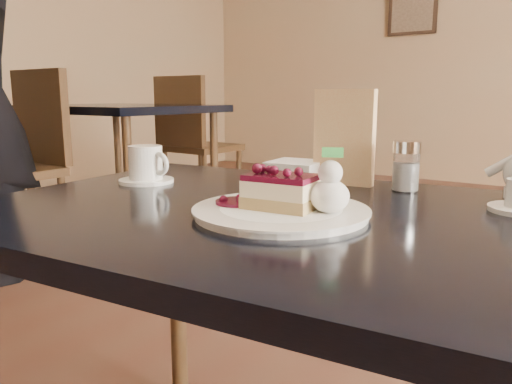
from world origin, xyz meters
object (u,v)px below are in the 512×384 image
Objects in this scene: main_table at (292,251)px; dessert_plate at (281,212)px; cheesecake_slice at (281,192)px; bg_table_far_left at (125,222)px; coffee_set at (147,166)px.

main_table is 0.09m from dessert_plate.
cheesecake_slice is at bearing -90.00° from dessert_plate.
cheesecake_slice is 0.06× the size of bg_table_far_left.
dessert_plate is 0.14× the size of bg_table_far_left.
main_table is 9.96× the size of cheesecake_slice.
bg_table_far_left is at bearing 145.41° from dessert_plate.
bg_table_far_left reaches higher than dessert_plate.
dessert_plate is 2.34× the size of cheesecake_slice.
main_table is at bearing -6.87° from coffee_set.
main_table is 0.12m from cheesecake_slice.
cheesecake_slice is at bearing -90.00° from main_table.
main_table is at bearing 95.93° from dessert_plate.
cheesecake_slice is 0.92× the size of coffee_set.
cheesecake_slice is 2.59m from bg_table_far_left.
dessert_plate is at bearing -33.15° from bg_table_far_left.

